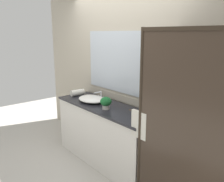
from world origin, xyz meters
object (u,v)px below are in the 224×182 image
sink_basin (92,99)px  rolled_towel_near_edge (77,93)px  potted_plant (106,102)px  amenity_bottle_conditioner (156,114)px  amenity_bottle_body_wash (134,119)px  soap_dish (144,117)px  faucet (100,97)px

sink_basin → rolled_towel_near_edge: (-0.46, 0.02, 0.01)m
sink_basin → potted_plant: 0.44m
amenity_bottle_conditioner → amenity_bottle_body_wash: bearing=-103.1°
soap_dish → amenity_bottle_body_wash: amenity_bottle_body_wash is taller
amenity_bottle_body_wash → rolled_towel_near_edge: size_ratio=0.35×
faucet → amenity_bottle_body_wash: 1.08m
soap_dish → faucet: bearing=174.4°
faucet → amenity_bottle_conditioner: faucet is taller
amenity_bottle_conditioner → rolled_towel_near_edge: rolled_towel_near_edge is taller
potted_plant → soap_dish: bearing=12.7°
soap_dish → sink_basin: bearing=-176.3°
sink_basin → faucet: faucet is taller
faucet → amenity_bottle_conditioner: bearing=1.6°
sink_basin → amenity_bottle_conditioner: amenity_bottle_conditioner is taller
soap_dish → amenity_bottle_conditioner: 0.16m
faucet → sink_basin: bearing=-90.0°
sink_basin → amenity_bottle_body_wash: (1.04, -0.12, -0.00)m
soap_dish → rolled_towel_near_edge: bearing=-178.3°
amenity_bottle_conditioner → faucet: bearing=-178.4°
amenity_bottle_body_wash → sink_basin: bearing=173.5°
soap_dish → rolled_towel_near_edge: (-1.49, -0.04, 0.04)m
potted_plant → amenity_bottle_conditioner: bearing=21.7°
sink_basin → faucet: (-0.00, 0.17, 0.01)m
potted_plant → sink_basin: bearing=171.0°
faucet → amenity_bottle_conditioner: (1.11, 0.03, -0.00)m
sink_basin → rolled_towel_near_edge: 0.46m
amenity_bottle_body_wash → rolled_towel_near_edge: 1.50m
potted_plant → rolled_towel_near_edge: potted_plant is taller
sink_basin → rolled_towel_near_edge: bearing=177.0°
amenity_bottle_conditioner → rolled_towel_near_edge: size_ratio=0.41×
faucet → potted_plant: (0.44, -0.24, 0.05)m
amenity_bottle_conditioner → potted_plant: bearing=-158.3°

